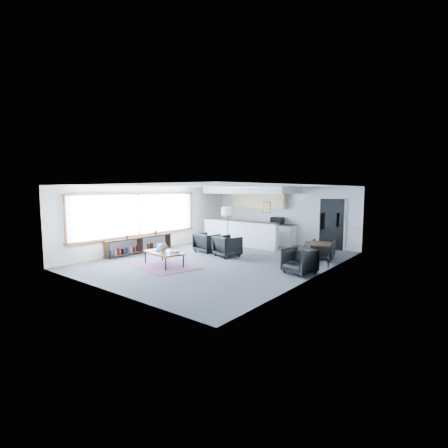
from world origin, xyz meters
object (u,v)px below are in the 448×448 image
Objects in this scene: armchair_left at (207,242)px; floor_lamp at (228,213)px; armchair_right at (228,245)px; dining_chair_far at (323,250)px; ceramic_pot at (163,247)px; dining_table at (318,245)px; dining_chair_near at (300,262)px; laptop at (158,248)px; book_stack at (175,252)px; coffee_table at (164,253)px; microwave at (277,220)px.

floor_lamp is (0.59, 0.60, 1.14)m from armchair_left.
armchair_right is 3.41m from dining_chair_far.
floor_lamp reaches higher than dining_chair_far.
ceramic_pot is 0.27× the size of dining_table.
ceramic_pot reaches higher than dining_chair_near.
floor_lamp is 3.83m from dining_table.
book_stack is at bearing -0.01° from laptop.
coffee_table is 0.35m from laptop.
dining_table is 1.47× the size of dining_chair_near.
dining_chair_far is (-0.21, 2.31, -0.02)m from dining_chair_near.
dining_table is (3.89, 3.30, 0.04)m from ceramic_pot.
book_stack is 3.87m from dining_chair_near.
book_stack is 2.44m from armchair_right.
armchair_left reaches higher than dining_chair_near.
laptop is at bearing 83.16° from armchair_right.
dining_chair_far is (2.98, 1.66, -0.10)m from armchair_right.
coffee_table is 2.69m from armchair_left.
floor_lamp reaches higher than dining_chair_near.
coffee_table is 1.84× the size of armchair_left.
dining_table is 1.58× the size of dining_chair_far.
laptop reaches higher than dining_chair_far.
laptop is at bearing -179.76° from coffee_table.
armchair_right is 1.55× the size of microwave.
laptop is 2.63m from armchair_right.
armchair_right is 0.48× the size of floor_lamp.
microwave is (-3.10, 4.20, 0.77)m from dining_chair_near.
book_stack is 0.29× the size of dining_table.
ceramic_pot is at bearing 102.58° from armchair_left.
dining_chair_near is at bearing 82.63° from dining_chair_far.
armchair_left reaches higher than coffee_table.
armchair_right is 3.24m from dining_table.
armchair_left is 0.80× the size of dining_table.
microwave is at bearing 75.98° from floor_lamp.
coffee_table is 5.05× the size of book_stack.
floor_lamp reaches higher than armchair_left.
book_stack is 0.46× the size of dining_chair_far.
armchair_right is at bearing -52.57° from floor_lamp.
laptop is 0.29m from ceramic_pot.
dining_chair_near is at bearing -20.71° from floor_lamp.
ceramic_pot is 4.35m from dining_chair_near.
laptop is 3.38m from floor_lamp.
floor_lamp is (0.17, 3.22, 0.96)m from ceramic_pot.
coffee_table is at bearing -138.99° from dining_table.
microwave is at bearing -74.70° from armchair_right.
armchair_right reaches higher than dining_chair_near.
book_stack is 0.17× the size of floor_lamp.
dining_table is at bearing 51.38° from coffee_table.
ceramic_pot is at bearing 179.93° from book_stack.
dining_chair_near is 1.28× the size of microwave.
dining_chair_near reaches higher than laptop.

